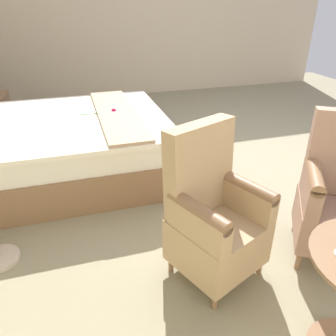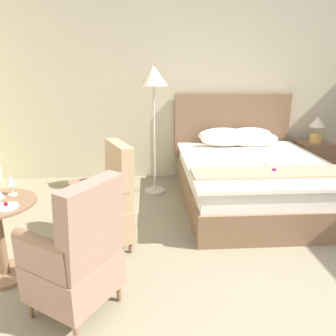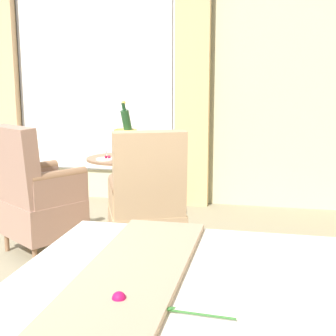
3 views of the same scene
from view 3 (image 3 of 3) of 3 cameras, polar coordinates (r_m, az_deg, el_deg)
name	(u,v)px [view 3 (image 3 of 3)]	position (r m, az deg, el deg)	size (l,w,h in m)	color
wall_window_side	(98,73)	(5.39, -8.58, 11.37)	(0.27, 6.42, 2.86)	#C1BD95
side_table_round	(122,188)	(4.25, -5.58, -2.47)	(0.63, 0.63, 0.66)	#846043
champagne_bucket	(126,139)	(4.25, -5.18, 3.53)	(0.21, 0.21, 0.50)	gold
wine_glass_near_bucket	(107,148)	(4.12, -7.51, 2.41)	(0.07, 0.07, 0.14)	white
wine_glass_near_edge	(136,146)	(4.05, -3.95, 2.65)	(0.07, 0.07, 0.16)	white
snack_plate	(106,159)	(4.10, -7.58, 1.11)	(0.17, 0.17, 0.04)	white
armchair_by_window	(147,210)	(3.38, -2.60, -5.19)	(0.66, 0.67, 1.01)	#846043
armchair_facing_bed	(37,198)	(3.77, -15.66, -3.51)	(0.73, 0.72, 1.02)	#846043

